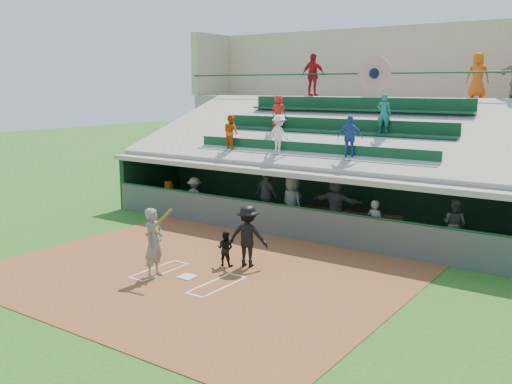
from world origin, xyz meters
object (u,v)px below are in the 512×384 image
Objects in this scene: batter_at_plate at (154,243)px; water_cooler at (169,185)px; home_plate at (187,277)px; white_table at (171,198)px; catcher at (225,249)px.

water_cooler is at bearing 130.92° from batter_at_plate.
white_table reaches higher than home_plate.
home_plate is at bearing 68.39° from catcher.
white_table is (-5.84, 6.83, -0.56)m from batter_at_plate.
home_plate is at bearing -43.71° from water_cooler.
home_plate is 1.19× the size of water_cooler.
catcher is 8.43m from white_table.
batter_at_plate is 5.41× the size of water_cooler.
white_table is (-6.58, 6.38, 0.37)m from home_plate.
water_cooler is (-6.86, 4.95, 0.43)m from catcher.
white_table is 2.33× the size of water_cooler.
white_table is at bearing -48.95° from catcher.
water_cooler is (-5.89, 6.80, -0.01)m from batter_at_plate.
batter_at_plate reaches higher than white_table.
white_table is at bearing 25.61° from water_cooler.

